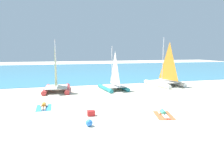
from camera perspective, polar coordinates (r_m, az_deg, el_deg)
ground_plane at (r=23.09m, az=-2.82°, el=-1.05°), size 120.00×120.00×0.00m
ocean_water at (r=44.57m, az=-8.38°, el=4.08°), size 120.00×40.00×0.05m
sailboat_teal at (r=21.65m, az=0.45°, el=0.16°), size 2.90×4.01×4.80m
sailboat_white at (r=25.17m, az=15.29°, el=1.56°), size 3.84×5.10×5.97m
sailboat_red at (r=21.51m, az=-15.90°, el=0.01°), size 2.87×4.33×5.49m
towel_left at (r=15.89m, az=-19.27°, el=-6.54°), size 1.18×1.94×0.01m
sunbather_left at (r=15.92m, az=-19.29°, el=-6.04°), size 0.56×1.56×0.30m
towel_right at (r=13.75m, az=14.89°, el=-8.84°), size 1.51×2.10×0.01m
sunbather_right at (r=13.77m, az=14.84°, el=-8.26°), size 0.74×1.56×0.30m
beach_ball at (r=11.52m, az=-6.67°, el=-11.19°), size 0.41×0.41×0.41m
cooler_box at (r=13.28m, az=-6.14°, el=-8.44°), size 0.50×0.36×0.36m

